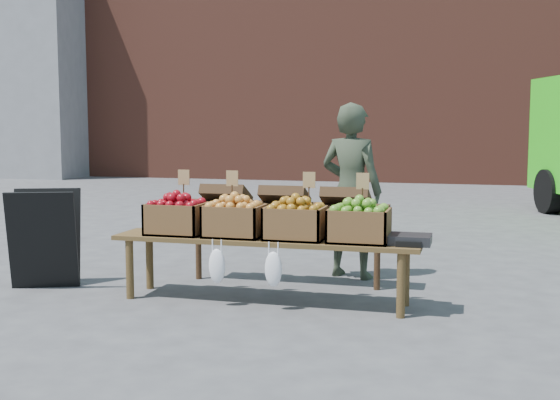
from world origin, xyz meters
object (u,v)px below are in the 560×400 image
(weighing_scale, at_px, (410,239))
(vendor, at_px, (351,191))
(back_table, at_px, (285,231))
(display_bench, at_px, (265,270))
(crate_russet_pears, at_px, (235,221))
(crate_red_apples, at_px, (295,223))
(crate_golden_apples, at_px, (177,219))
(crate_green_apples, at_px, (359,225))
(chalkboard_sign, at_px, (45,238))

(weighing_scale, bearing_deg, vendor, 119.84)
(back_table, distance_m, display_bench, 0.76)
(crate_russet_pears, bearing_deg, crate_red_apples, 0.00)
(vendor, relative_size, crate_russet_pears, 3.54)
(back_table, bearing_deg, crate_russet_pears, -110.01)
(back_table, bearing_deg, crate_red_apples, -68.22)
(crate_russet_pears, xyz_separation_m, weighing_scale, (1.52, 0.00, -0.10))
(crate_golden_apples, relative_size, crate_green_apples, 1.00)
(back_table, relative_size, weighing_scale, 6.18)
(crate_russet_pears, bearing_deg, weighing_scale, 0.00)
(back_table, xyz_separation_m, display_bench, (0.01, -0.72, -0.24))
(vendor, height_order, crate_golden_apples, vendor)
(crate_golden_apples, relative_size, weighing_scale, 1.47)
(crate_russet_pears, height_order, weighing_scale, crate_russet_pears)
(crate_russet_pears, bearing_deg, chalkboard_sign, -179.64)
(back_table, distance_m, crate_russet_pears, 0.79)
(back_table, xyz_separation_m, weighing_scale, (1.26, -0.72, 0.09))
(back_table, bearing_deg, vendor, 41.28)
(crate_golden_apples, bearing_deg, crate_green_apples, 0.00)
(vendor, bearing_deg, weighing_scale, 135.24)
(display_bench, relative_size, crate_russet_pears, 5.40)
(back_table, bearing_deg, crate_golden_apples, -138.45)
(chalkboard_sign, height_order, display_bench, chalkboard_sign)
(chalkboard_sign, distance_m, display_bench, 2.19)
(vendor, height_order, display_bench, vendor)
(back_table, bearing_deg, display_bench, -88.98)
(crate_russet_pears, height_order, crate_green_apples, same)
(weighing_scale, bearing_deg, chalkboard_sign, -179.80)
(crate_green_apples, relative_size, weighing_scale, 1.47)
(crate_red_apples, relative_size, weighing_scale, 1.47)
(back_table, bearing_deg, weighing_scale, -29.69)
(chalkboard_sign, xyz_separation_m, display_bench, (2.19, 0.01, -0.19))
(crate_green_apples, distance_m, weighing_scale, 0.44)
(chalkboard_sign, relative_size, weighing_scale, 2.80)
(chalkboard_sign, bearing_deg, vendor, 2.02)
(crate_red_apples, height_order, crate_green_apples, same)
(crate_red_apples, bearing_deg, crate_golden_apples, 180.00)
(crate_russet_pears, distance_m, crate_red_apples, 0.55)
(back_table, xyz_separation_m, crate_green_apples, (0.84, -0.72, 0.19))
(back_table, height_order, crate_green_apples, back_table)
(vendor, height_order, weighing_scale, vendor)
(vendor, xyz_separation_m, display_bench, (-0.55, -1.22, -0.60))
(vendor, relative_size, crate_red_apples, 3.54)
(back_table, distance_m, weighing_scale, 1.46)
(chalkboard_sign, distance_m, crate_red_apples, 2.47)
(back_table, distance_m, crate_red_apples, 0.80)
(display_bench, relative_size, crate_red_apples, 5.40)
(crate_golden_apples, bearing_deg, weighing_scale, 0.00)
(crate_green_apples, xyz_separation_m, weighing_scale, (0.43, 0.00, -0.10))
(crate_green_apples, bearing_deg, vendor, 102.63)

